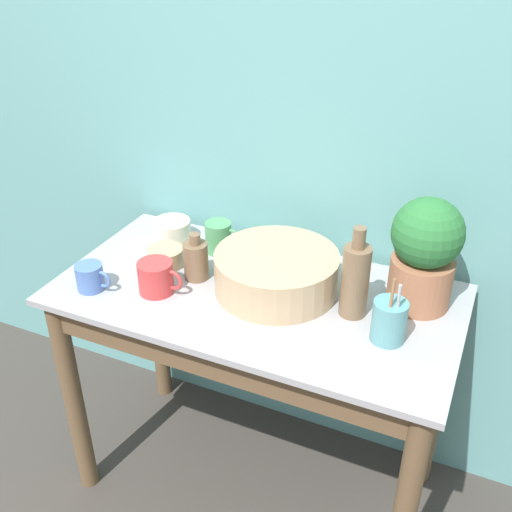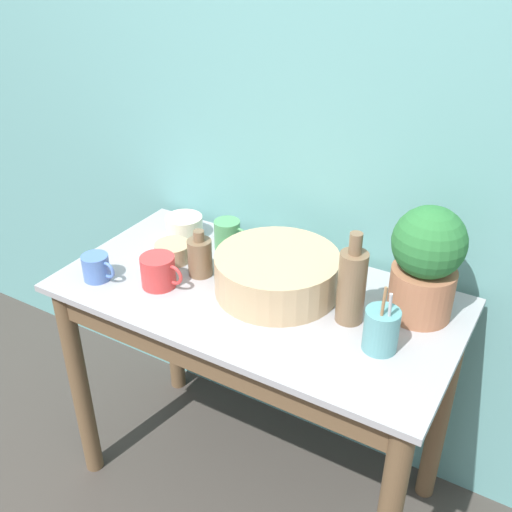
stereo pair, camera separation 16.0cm
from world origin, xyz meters
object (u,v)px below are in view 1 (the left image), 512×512
object	(u,v)px
bottle_tall	(355,279)
bowl_small_tan	(165,257)
potted_plant	(425,252)
mug_green	(219,237)
mug_red	(156,277)
bowl_small_cream	(172,230)
utensil_cup	(389,321)
bowl_wash_large	(276,272)
mug_blue	(91,277)
bottle_short	(196,260)

from	to	relation	value
bottle_tall	bowl_small_tan	xyz separation A→B (m)	(-0.59, 0.01, -0.08)
potted_plant	mug_green	world-z (taller)	potted_plant
mug_red	bowl_small_cream	distance (m)	0.31
potted_plant	mug_green	xyz separation A→B (m)	(-0.63, 0.03, -0.11)
bowl_small_cream	utensil_cup	bearing A→B (deg)	-16.73
bowl_wash_large	utensil_cup	world-z (taller)	utensil_cup
bottle_tall	utensil_cup	xyz separation A→B (m)	(0.11, -0.07, -0.05)
bowl_small_cream	mug_blue	bearing A→B (deg)	-99.77
mug_blue	mug_red	distance (m)	0.19
potted_plant	mug_red	bearing A→B (deg)	-160.40
mug_blue	bowl_small_tan	size ratio (longest dim) A/B	1.00
utensil_cup	bowl_small_cream	bearing A→B (deg)	163.27
potted_plant	bottle_tall	world-z (taller)	potted_plant
bowl_small_tan	utensil_cup	size ratio (longest dim) A/B	0.59
potted_plant	mug_red	distance (m)	0.74
bottle_short	bowl_small_cream	size ratio (longest dim) A/B	1.18
bottle_tall	bottle_short	distance (m)	0.47
mug_green	bowl_small_tan	xyz separation A→B (m)	(-0.11, -0.14, -0.02)
potted_plant	mug_green	bearing A→B (deg)	176.93
utensil_cup	bottle_short	bearing A→B (deg)	174.03
mug_red	utensil_cup	world-z (taller)	utensil_cup
potted_plant	bowl_small_cream	world-z (taller)	potted_plant
potted_plant	bowl_small_tan	size ratio (longest dim) A/B	2.84
mug_red	bowl_small_tan	xyz separation A→B (m)	(-0.06, 0.14, -0.02)
mug_green	mug_red	bearing A→B (deg)	-101.46
bottle_tall	bowl_small_cream	distance (m)	0.68
mug_blue	utensil_cup	bearing A→B (deg)	7.96
mug_blue	bowl_small_tan	xyz separation A→B (m)	(0.12, 0.20, -0.01)
bottle_tall	utensil_cup	world-z (taller)	bottle_tall
bottle_short	mug_green	world-z (taller)	bottle_short
mug_blue	mug_red	size ratio (longest dim) A/B	0.81
mug_green	mug_red	world-z (taller)	mug_green
mug_green	mug_blue	distance (m)	0.42
mug_green	utensil_cup	bearing A→B (deg)	-21.01
bowl_small_cream	mug_red	bearing A→B (deg)	-67.07
potted_plant	bowl_small_cream	size ratio (longest dim) A/B	2.56
mug_blue	utensil_cup	world-z (taller)	utensil_cup
bottle_tall	mug_blue	distance (m)	0.74
bottle_short	mug_red	size ratio (longest dim) A/B	1.07
mug_blue	bowl_small_cream	bearing A→B (deg)	80.23
utensil_cup	bowl_wash_large	bearing A→B (deg)	164.12
bottle_short	mug_blue	xyz separation A→B (m)	(-0.24, -0.18, -0.02)
bowl_wash_large	bottle_tall	xyz separation A→B (m)	(0.23, -0.02, 0.05)
bottle_short	bowl_small_cream	distance (m)	0.25
bowl_wash_large	bottle_short	distance (m)	0.24
bottle_tall	bowl_small_tan	bearing A→B (deg)	178.87
potted_plant	bowl_small_tan	distance (m)	0.76
bowl_wash_large	bottle_tall	size ratio (longest dim) A/B	1.36
mug_red	bowl_small_cream	bearing A→B (deg)	112.93
bottle_short	utensil_cup	bearing A→B (deg)	-5.97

